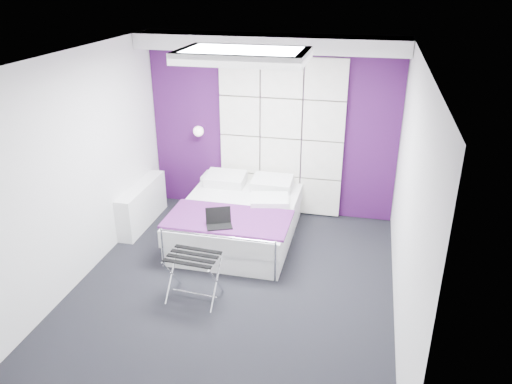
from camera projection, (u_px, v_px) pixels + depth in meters
floor at (232, 290)px, 5.73m from camera, size 4.40×4.40×0.00m
ceiling at (227, 58)px, 4.67m from camera, size 4.40×4.40×0.00m
wall_back at (272, 127)px, 7.16m from camera, size 3.60×0.00×3.60m
wall_left at (75, 172)px, 5.57m from camera, size 0.00×4.40×4.40m
wall_right at (409, 202)px, 4.83m from camera, size 0.00×4.40×4.40m
accent_wall at (272, 127)px, 7.15m from camera, size 3.58×0.02×2.58m
soffit at (269, 43)px, 6.45m from camera, size 3.58×0.50×0.20m
headboard at (281, 138)px, 7.13m from camera, size 1.80×0.08×2.30m
skylight at (243, 54)px, 5.23m from camera, size 1.36×0.86×0.12m
wall_lamp at (199, 130)px, 7.28m from camera, size 0.15×0.15×0.15m
radiator at (142, 205)px, 7.11m from camera, size 0.22×1.20×0.60m
bed at (238, 220)px, 6.74m from camera, size 1.55×1.87×0.66m
nightstand at (218, 176)px, 7.46m from camera, size 0.44×0.34×0.05m
luggage_rack at (194, 277)px, 5.48m from camera, size 0.55×0.41×0.54m
laptop at (220, 221)px, 6.03m from camera, size 0.30×0.22×0.22m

